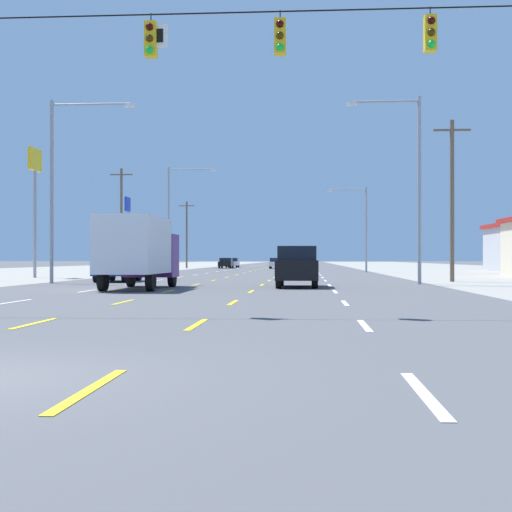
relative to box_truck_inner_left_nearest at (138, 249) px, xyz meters
name	(u,v)px	position (x,y,z in m)	size (l,w,h in m)	color
ground_plane	(267,272)	(3.55, 41.79, -1.84)	(572.00, 572.00, 0.00)	#4C4C4F
lot_apron_left	(32,272)	(-21.20, 41.79, -1.83)	(28.00, 440.00, 0.01)	gray
lot_apron_right	(512,272)	(28.30, 41.79, -1.83)	(28.00, 440.00, 0.01)	gray
lane_markings	(280,267)	(3.55, 80.29, -1.83)	(10.64, 227.60, 0.01)	white
signal_span_wire	(161,115)	(3.78, -13.42, 3.36)	(25.11, 0.53, 8.84)	brown
box_truck_inner_left_nearest	(138,249)	(0.00, 0.00, 0.00)	(2.40, 7.20, 3.23)	#4C196B
suv_inner_right_near	(297,266)	(7.17, 2.72, -0.81)	(1.98, 4.90, 1.98)	black
suv_far_left_mid	(118,265)	(-3.67, 10.36, -0.81)	(1.98, 4.90, 1.98)	navy
sedan_center_turn_midfar	(276,263)	(3.54, 65.73, -1.08)	(1.80, 4.50, 1.46)	white
sedan_far_left_far	(226,263)	(-3.53, 67.60, -1.08)	(1.80, 4.50, 1.46)	black
sedan_far_left_farther	(232,263)	(-3.62, 77.18, -1.08)	(1.80, 4.50, 1.46)	white
suv_inner_right_farthest	(302,261)	(7.05, 77.41, -0.81)	(1.98, 4.90, 1.98)	#4C196B
pole_sign_left_row_1	(35,180)	(-11.97, 18.54, 5.24)	(0.24, 2.15, 9.34)	gray
pole_sign_left_row_2	(128,215)	(-12.97, 49.61, 4.51)	(0.24, 1.90, 8.46)	gray
streetlight_left_row_0	(60,176)	(-6.10, 7.10, 4.14)	(4.80, 0.26, 10.24)	gray
streetlight_right_row_0	(412,176)	(13.32, 7.10, 4.00)	(3.98, 0.26, 10.15)	gray
streetlight_left_row_1	(174,211)	(-6.07, 41.39, 4.48)	(5.11, 0.26, 10.83)	gray
streetlight_right_row_1	(362,222)	(13.26, 41.39, 3.21)	(4.03, 0.26, 8.63)	gray
utility_pole_right_row_0	(452,198)	(16.31, 11.51, 3.20)	(2.20, 0.26, 9.68)	brown
utility_pole_left_row_1	(121,218)	(-10.51, 37.34, 3.48)	(2.20, 0.26, 10.23)	brown
utility_pole_left_row_2	(187,233)	(-9.34, 69.12, 3.10)	(2.20, 0.26, 9.47)	brown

